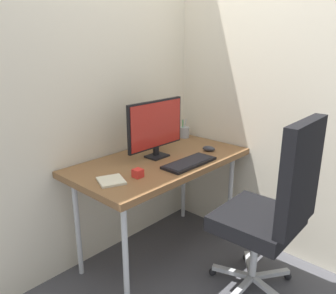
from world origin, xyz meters
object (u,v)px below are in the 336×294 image
object	(u,v)px
notebook	(111,181)
desk_clamp_accessory	(138,173)
pen_holder	(184,132)
monitor	(156,126)
office_chair	(275,206)
mouse	(209,149)
keyboard	(189,163)

from	to	relation	value
notebook	desk_clamp_accessory	world-z (taller)	desk_clamp_accessory
pen_holder	desk_clamp_accessory	world-z (taller)	pen_holder
notebook	desk_clamp_accessory	bearing A→B (deg)	0.38
desk_clamp_accessory	monitor	bearing A→B (deg)	28.40
office_chair	desk_clamp_accessory	distance (m)	0.82
mouse	notebook	distance (m)	0.85
monitor	desk_clamp_accessory	xyz separation A→B (m)	(-0.34, -0.19, -0.20)
monitor	mouse	size ratio (longest dim) A/B	5.20
keyboard	notebook	bearing A→B (deg)	164.82
office_chair	pen_holder	size ratio (longest dim) A/B	7.14
monitor	desk_clamp_accessory	world-z (taller)	monitor
mouse	office_chair	bearing A→B (deg)	-127.61
office_chair	notebook	bearing A→B (deg)	130.91
monitor	notebook	distance (m)	0.55
pen_holder	desk_clamp_accessory	xyz separation A→B (m)	(-0.86, -0.36, -0.02)
monitor	office_chair	bearing A→B (deg)	-81.39
office_chair	notebook	size ratio (longest dim) A/B	7.42
monitor	keyboard	bearing A→B (deg)	-81.54
keyboard	desk_clamp_accessory	xyz separation A→B (m)	(-0.38, 0.08, 0.02)
office_chair	monitor	xyz separation A→B (m)	(-0.13, 0.84, 0.36)
mouse	notebook	bearing A→B (deg)	156.37
monitor	mouse	world-z (taller)	monitor
notebook	desk_clamp_accessory	distance (m)	0.17
desk_clamp_accessory	notebook	bearing A→B (deg)	158.04
office_chair	desk_clamp_accessory	size ratio (longest dim) A/B	20.85
pen_holder	notebook	world-z (taller)	pen_holder
monitor	pen_holder	xyz separation A→B (m)	(0.52, 0.17, -0.18)
monitor	desk_clamp_accessory	distance (m)	0.44
mouse	monitor	bearing A→B (deg)	131.82
mouse	pen_holder	bearing A→B (deg)	47.84
office_chair	mouse	size ratio (longest dim) A/B	11.99
monitor	notebook	xyz separation A→B (m)	(-0.50, -0.12, -0.22)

